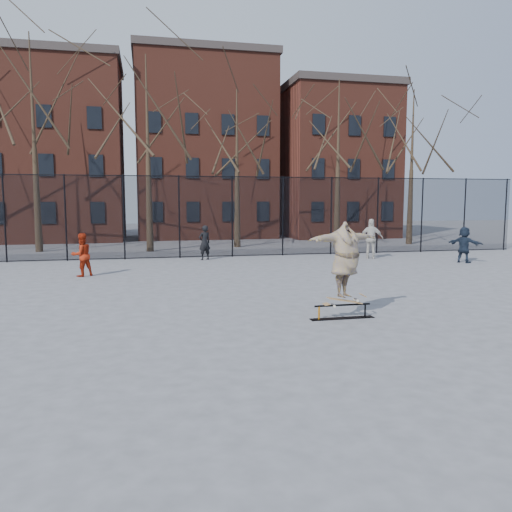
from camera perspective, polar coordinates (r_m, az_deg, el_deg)
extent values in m
plane|color=#5D5D62|center=(12.13, 2.30, -7.03)|extent=(100.00, 100.00, 0.00)
cube|color=black|center=(12.19, 9.82, -7.02)|extent=(1.59, 0.24, 0.01)
cylinder|color=orange|center=(11.95, 7.21, -6.48)|extent=(0.04, 0.04, 0.33)
cylinder|color=black|center=(12.39, 12.36, -6.11)|extent=(0.04, 0.04, 0.33)
cylinder|color=black|center=(12.12, 9.85, -5.55)|extent=(1.40, 0.04, 0.04)
imported|color=#4D3687|center=(11.98, 10.18, -0.70)|extent=(2.26, 1.44, 1.80)
imported|color=black|center=(23.64, -5.90, 1.53)|extent=(0.70, 0.58, 1.63)
imported|color=#A3240E|center=(19.50, -19.30, 0.12)|extent=(0.98, 0.94, 1.60)
imported|color=beige|center=(24.64, 13.05, 1.93)|extent=(1.21, 0.95, 1.92)
imported|color=#1B2636|center=(24.35, 22.69, 1.21)|extent=(1.27, 1.51, 1.63)
cylinder|color=black|center=(25.18, -26.80, 3.87)|extent=(0.07, 0.07, 4.00)
cylinder|color=black|center=(24.67, -20.93, 4.10)|extent=(0.07, 0.07, 4.00)
cylinder|color=black|center=(24.43, -14.87, 4.29)|extent=(0.07, 0.07, 4.00)
cylinder|color=black|center=(24.47, -8.76, 4.43)|extent=(0.07, 0.07, 4.00)
cylinder|color=black|center=(24.78, -2.73, 4.52)|extent=(0.07, 0.07, 4.00)
cylinder|color=black|center=(25.35, 3.08, 4.57)|extent=(0.07, 0.07, 4.00)
cylinder|color=black|center=(26.17, 8.59, 4.56)|extent=(0.07, 0.07, 4.00)
cylinder|color=black|center=(27.22, 13.72, 4.52)|extent=(0.07, 0.07, 4.00)
cylinder|color=black|center=(28.47, 18.43, 4.45)|extent=(0.07, 0.07, 4.00)
cylinder|color=black|center=(29.89, 22.72, 4.36)|extent=(0.07, 0.07, 4.00)
cylinder|color=black|center=(31.46, 26.60, 4.26)|extent=(0.07, 0.07, 4.00)
cube|color=black|center=(24.60, -5.50, 4.49)|extent=(34.00, 0.01, 4.00)
cylinder|color=black|center=(24.61, -5.55, 9.05)|extent=(34.00, 0.04, 0.04)
cone|color=black|center=(29.71, -23.26, 4.93)|extent=(0.40, 0.40, 4.62)
cone|color=black|center=(27.90, -12.55, 5.23)|extent=(0.40, 0.40, 4.62)
cone|color=black|center=(29.72, -1.85, 5.44)|extent=(0.40, 0.40, 4.62)
cone|color=black|center=(30.01, 9.04, 5.38)|extent=(0.40, 0.40, 4.62)
cone|color=black|center=(33.56, 17.02, 5.28)|extent=(0.40, 0.40, 4.62)
cube|color=brown|center=(38.00, -21.96, 10.77)|extent=(9.00, 7.00, 12.00)
cube|color=brown|center=(37.85, -5.76, 11.98)|extent=(10.00, 7.00, 13.00)
cube|color=brown|center=(40.21, 8.78, 10.18)|extent=(8.00, 7.00, 11.00)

